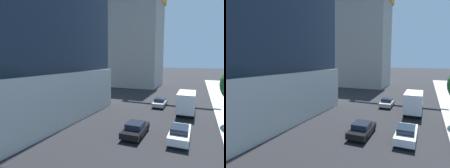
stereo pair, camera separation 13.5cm
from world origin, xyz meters
TOP-DOWN VIEW (x-y plane):
  - construction_building at (-13.24, 55.95)m, footprint 27.23×13.36m
  - car_white at (2.47, 19.60)m, footprint 1.79×4.68m
  - car_silver at (-1.66, 32.35)m, footprint 1.81×4.19m
  - car_black at (-1.66, 19.09)m, footprint 1.83×4.39m
  - box_truck at (2.47, 30.09)m, footprint 2.27×7.53m

SIDE VIEW (x-z plane):
  - car_silver at x=-1.66m, z-range -0.01..1.37m
  - car_black at x=-1.66m, z-range 0.00..1.39m
  - car_white at x=2.47m, z-range 0.00..1.46m
  - box_truck at x=2.47m, z-range 0.18..3.29m
  - construction_building at x=-13.24m, z-range -2.63..31.85m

